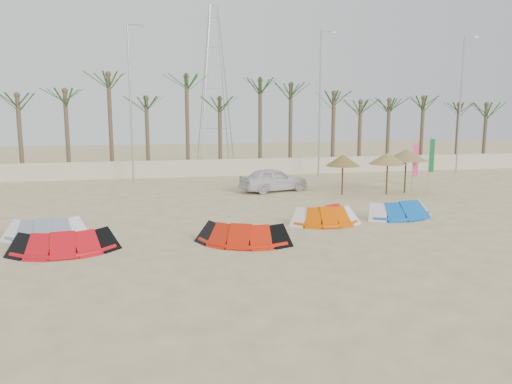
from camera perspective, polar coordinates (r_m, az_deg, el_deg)
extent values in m
plane|color=beige|center=(18.05, 4.06, -7.12)|extent=(120.00, 120.00, 0.00)
cube|color=beige|center=(39.17, -4.96, 2.78)|extent=(60.00, 0.30, 1.30)
cylinder|color=brown|center=(41.17, -25.11, 5.89)|extent=(0.32, 0.32, 6.50)
ellipsoid|color=#194719|center=(41.15, -25.43, 10.40)|extent=(4.00, 4.00, 2.40)
cylinder|color=brown|center=(40.16, -10.99, 6.53)|extent=(0.32, 0.32, 6.50)
ellipsoid|color=#194719|center=(40.14, -11.14, 11.17)|extent=(4.00, 4.00, 2.40)
cylinder|color=brown|center=(41.60, 3.01, 6.78)|extent=(0.32, 0.32, 6.50)
ellipsoid|color=#194719|center=(41.58, 3.04, 11.26)|extent=(4.00, 4.00, 2.40)
cylinder|color=brown|center=(45.26, 15.40, 6.67)|extent=(0.32, 0.32, 6.50)
ellipsoid|color=#194719|center=(45.24, 15.58, 10.78)|extent=(4.00, 4.00, 2.40)
cylinder|color=brown|center=(49.46, 23.70, 6.42)|extent=(0.32, 0.32, 6.50)
ellipsoid|color=#194719|center=(49.45, 23.95, 10.18)|extent=(4.00, 4.00, 2.40)
cylinder|color=#A5A8AD|center=(36.63, -14.15, 9.69)|extent=(0.14, 0.14, 11.00)
cylinder|color=#A5A8AD|center=(37.07, -13.68, 18.09)|extent=(1.00, 0.08, 0.08)
cube|color=#A5A8AD|center=(37.06, -12.87, 18.04)|extent=(0.35, 0.14, 0.10)
cylinder|color=#A5A8AD|center=(38.81, 7.30, 9.86)|extent=(0.14, 0.14, 11.00)
cylinder|color=#A5A8AD|center=(39.41, 8.19, 17.71)|extent=(1.00, 0.08, 0.08)
cube|color=#A5A8AD|center=(39.57, 8.90, 17.59)|extent=(0.35, 0.14, 0.10)
cylinder|color=#A5A8AD|center=(44.27, 22.31, 9.17)|extent=(0.14, 0.14, 11.00)
cylinder|color=#A5A8AD|center=(44.92, 23.30, 16.02)|extent=(1.00, 0.08, 0.08)
cube|color=#A5A8AD|center=(45.20, 23.83, 15.88)|extent=(0.35, 0.14, 0.10)
cylinder|color=gray|center=(21.83, -22.89, -4.67)|extent=(2.86, 0.30, 0.20)
cube|color=white|center=(22.17, -26.14, -4.29)|extent=(0.64, 1.12, 0.40)
cube|color=white|center=(21.68, -19.53, -4.15)|extent=(0.64, 1.12, 0.40)
cylinder|color=red|center=(19.42, -21.05, -6.24)|extent=(3.43, 0.53, 0.20)
cube|color=black|center=(19.78, -25.47, -5.80)|extent=(0.70, 1.15, 0.40)
cube|color=black|center=(19.30, -16.48, -5.63)|extent=(0.70, 1.15, 0.40)
cylinder|color=red|center=(19.33, -1.52, -5.67)|extent=(3.15, 1.51, 0.20)
cube|color=black|center=(19.18, -6.02, -5.38)|extent=(0.99, 1.25, 0.40)
cube|color=black|center=(19.71, 2.73, -4.93)|extent=(0.99, 1.25, 0.40)
cylinder|color=red|center=(23.12, 8.38, -3.27)|extent=(2.37, 1.48, 0.20)
cube|color=white|center=(22.79, 5.52, -3.00)|extent=(1.07, 1.25, 0.40)
cube|color=white|center=(23.61, 10.99, -2.70)|extent=(1.07, 1.25, 0.40)
cylinder|color=#E45400|center=(22.67, 7.97, -3.51)|extent=(2.80, 0.35, 0.20)
cube|color=white|center=(22.34, 4.86, -3.25)|extent=(0.66, 1.13, 0.40)
cube|color=white|center=(23.18, 10.81, -2.92)|extent=(0.66, 1.13, 0.40)
cylinder|color=#0D5AB8|center=(24.97, 16.24, -2.60)|extent=(3.28, 1.04, 0.20)
cube|color=silver|center=(24.35, 13.02, -2.40)|extent=(0.86, 1.22, 0.40)
cube|color=silver|center=(25.76, 19.09, -2.04)|extent=(0.86, 1.22, 0.40)
cylinder|color=#4C331E|center=(30.78, 9.86, 1.88)|extent=(0.10, 0.10, 2.36)
cone|color=olive|center=(30.68, 9.91, 3.60)|extent=(2.11, 2.11, 0.70)
cylinder|color=#4C331E|center=(31.39, 14.75, 1.96)|extent=(0.10, 0.10, 2.47)
cone|color=#A8934B|center=(31.29, 14.82, 3.75)|extent=(2.32, 2.32, 0.70)
cylinder|color=#4C331E|center=(32.35, 16.71, 2.22)|extent=(0.10, 0.10, 2.62)
cone|color=#A0894C|center=(32.25, 16.80, 4.09)|extent=(2.60, 2.60, 0.70)
cylinder|color=#A5A8AD|center=(32.97, 17.48, 2.83)|extent=(0.04, 0.04, 3.22)
cube|color=#FF3C7B|center=(33.04, 17.84, 3.50)|extent=(0.42, 0.11, 2.10)
cylinder|color=#A5A8AD|center=(35.30, 19.15, 3.29)|extent=(0.04, 0.04, 3.39)
cube|color=#0D5B2D|center=(35.38, 19.49, 3.94)|extent=(0.42, 0.10, 2.21)
imported|color=silver|center=(31.67, 2.02, 1.43)|extent=(4.70, 2.87, 1.50)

